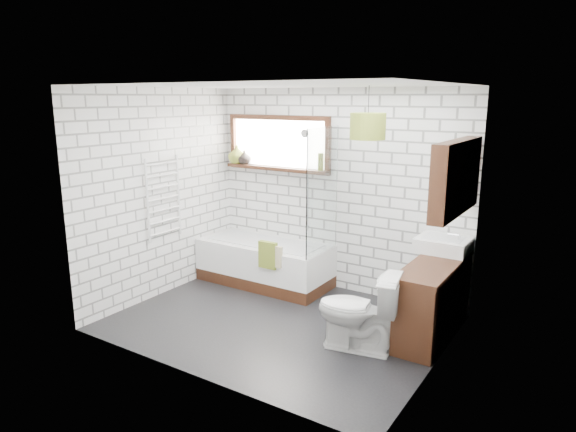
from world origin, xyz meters
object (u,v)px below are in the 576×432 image
Objects in this scene: vanity at (434,299)px; basin at (443,245)px; pendant at (368,126)px; toilet at (358,311)px; bathtub at (265,263)px.

basin is (-0.06, 0.44, 0.46)m from vanity.
basin is at bearing 34.49° from pendant.
toilet is 1.84m from pendant.
basin is at bearing 97.83° from vanity.
basin reaches higher than toilet.
toilet is (-0.52, -0.70, 0.01)m from vanity.
basin is (2.25, 0.14, 0.57)m from bathtub.
vanity is 2.51× the size of basin.
basin is 1.47× the size of pendant.
pendant is (-0.77, -0.05, 1.72)m from vanity.
basin is 1.31m from toilet.
pendant reaches higher than bathtub.
pendant is (1.55, -0.35, 1.82)m from bathtub.
toilet is at bearing -68.85° from pendant.
pendant is at bearing -176.26° from vanity.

